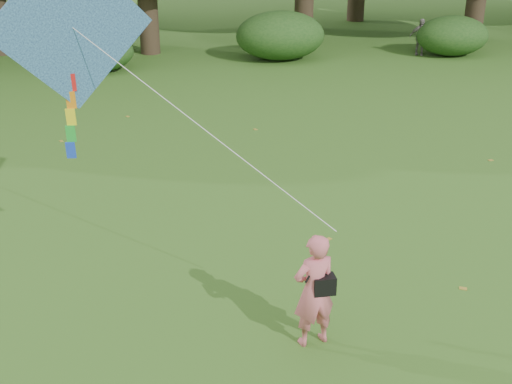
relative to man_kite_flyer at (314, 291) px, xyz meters
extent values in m
plane|color=#265114|center=(0.47, -0.14, -0.83)|extent=(100.00, 100.00, 0.00)
imported|color=#D0616A|center=(0.00, 0.00, 0.00)|extent=(0.68, 0.52, 1.67)
imported|color=slate|center=(9.22, 17.55, -0.11)|extent=(0.92, 0.63, 1.46)
cube|color=black|center=(0.12, -0.03, 0.10)|extent=(0.30, 0.20, 0.26)
cylinder|color=black|center=(0.00, -0.04, 0.42)|extent=(0.33, 0.14, 0.47)
cube|color=#2969B3|center=(-2.97, 2.45, 3.15)|extent=(2.27, 0.93, 2.42)
cube|color=black|center=(-2.97, 2.48, 3.15)|extent=(0.20, 0.30, 2.21)
cylinder|color=white|center=(-1.36, 1.20, 2.02)|extent=(3.23, 2.51, 2.27)
cube|color=red|center=(-3.07, 2.47, 2.36)|extent=(0.14, 0.06, 0.26)
cube|color=orange|center=(-3.10, 2.47, 2.10)|extent=(0.14, 0.06, 0.26)
cube|color=yellow|center=(-3.13, 2.47, 1.84)|extent=(0.14, 0.06, 0.26)
cube|color=green|center=(-3.16, 2.47, 1.58)|extent=(0.14, 0.06, 0.26)
cube|color=blue|center=(-3.19, 2.47, 1.32)|extent=(0.14, 0.06, 0.26)
cylinder|color=#3A2D1E|center=(-1.53, 19.86, 0.74)|extent=(0.80, 0.80, 3.15)
cylinder|color=#3A2D1E|center=(12.47, 19.36, 0.88)|extent=(0.83, 0.83, 3.43)
ellipsoid|color=#264919|center=(-3.53, 16.96, -0.12)|extent=(2.66, 2.09, 1.42)
ellipsoid|color=#264919|center=(3.47, 17.76, 0.10)|extent=(3.50, 2.75, 1.88)
ellipsoid|color=#264919|center=(10.47, 17.26, -0.05)|extent=(2.94, 2.31, 1.58)
cube|color=olive|center=(1.08, 2.85, -0.83)|extent=(0.14, 0.13, 0.01)
cube|color=olive|center=(-4.19, 9.27, -0.83)|extent=(0.12, 0.14, 0.01)
cube|color=olive|center=(6.01, 5.98, -0.83)|extent=(0.13, 0.10, 0.01)
cube|color=olive|center=(0.91, 9.29, -0.83)|extent=(0.12, 0.14, 0.01)
cube|color=olive|center=(2.70, 0.87, -0.83)|extent=(0.14, 0.13, 0.01)
cube|color=olive|center=(-2.50, 11.12, -0.83)|extent=(0.13, 0.14, 0.01)
camera|label=1|loc=(-2.09, -7.02, 4.68)|focal=45.00mm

